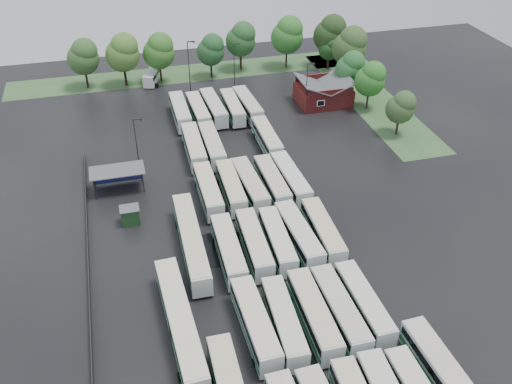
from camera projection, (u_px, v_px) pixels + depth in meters
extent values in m
plane|color=black|center=(265.00, 260.00, 74.34)|extent=(160.00, 160.00, 0.00)
cube|color=maroon|center=(323.00, 95.00, 112.73)|extent=(10.00, 8.00, 3.40)
cube|color=#4C4F51|center=(312.00, 84.00, 110.73)|extent=(5.07, 8.60, 2.19)
cube|color=#4C4F51|center=(336.00, 81.00, 111.80)|extent=(5.07, 8.60, 2.19)
cube|color=maroon|center=(331.00, 93.00, 108.30)|extent=(9.00, 0.20, 1.20)
cube|color=silver|center=(321.00, 103.00, 108.89)|extent=(1.60, 0.12, 1.20)
cylinder|color=#2D2D30|center=(95.00, 190.00, 84.92)|extent=(0.16, 0.16, 3.40)
cylinder|color=#2D2D30|center=(143.00, 183.00, 86.46)|extent=(0.16, 0.16, 3.40)
cylinder|color=#2D2D30|center=(94.00, 178.00, 87.48)|extent=(0.16, 0.16, 3.40)
cylinder|color=#2D2D30|center=(141.00, 172.00, 89.02)|extent=(0.16, 0.16, 3.40)
cube|color=#4C4F51|center=(117.00, 171.00, 85.96)|extent=(8.20, 4.20, 0.15)
cube|color=navy|center=(118.00, 175.00, 88.54)|extent=(7.60, 0.08, 2.60)
cube|color=#163918|center=(130.00, 216.00, 80.24)|extent=(2.50, 2.00, 2.50)
cube|color=#4C4F51|center=(129.00, 208.00, 79.50)|extent=(2.70, 2.20, 0.12)
cube|color=#375C2E|center=(195.00, 73.00, 126.56)|extent=(80.00, 10.00, 0.01)
cube|color=#375C2E|center=(369.00, 97.00, 115.82)|extent=(10.00, 50.00, 0.01)
cube|color=#2D2D30|center=(88.00, 247.00, 75.64)|extent=(0.10, 50.00, 1.20)
cylinder|color=black|center=(401.00, 381.00, 58.17)|extent=(2.52, 0.95, 0.95)
cube|color=silver|center=(255.00, 324.00, 62.64)|extent=(2.84, 12.53, 2.86)
cube|color=black|center=(255.00, 320.00, 62.32)|extent=(2.89, 12.03, 0.92)
cube|color=#226D4A|center=(255.00, 328.00, 63.00)|extent=(2.88, 12.28, 0.63)
cube|color=beige|center=(255.00, 314.00, 61.81)|extent=(2.73, 12.16, 0.12)
cylinder|color=black|center=(265.00, 361.00, 60.25)|extent=(2.65, 1.00, 1.00)
cylinder|color=black|center=(247.00, 307.00, 66.64)|extent=(2.65, 1.00, 1.00)
cube|color=silver|center=(284.00, 322.00, 62.94)|extent=(3.10, 12.18, 2.77)
cube|color=black|center=(284.00, 318.00, 62.63)|extent=(3.13, 11.70, 0.89)
cube|color=#206A40|center=(284.00, 326.00, 63.28)|extent=(3.14, 11.94, 0.61)
cube|color=beige|center=(284.00, 313.00, 62.14)|extent=(2.98, 11.81, 0.12)
cylinder|color=black|center=(294.00, 357.00, 60.63)|extent=(2.56, 0.97, 0.97)
cylinder|color=black|center=(274.00, 306.00, 66.81)|extent=(2.56, 0.97, 0.97)
cube|color=silver|center=(314.00, 315.00, 63.77)|extent=(2.77, 12.54, 2.87)
cube|color=black|center=(314.00, 311.00, 63.45)|extent=(2.83, 12.04, 0.92)
cube|color=#197547|center=(313.00, 319.00, 64.12)|extent=(2.82, 12.29, 0.63)
cube|color=beige|center=(315.00, 305.00, 62.93)|extent=(2.66, 12.16, 0.13)
cylinder|color=black|center=(326.00, 350.00, 61.37)|extent=(2.66, 1.00, 1.00)
cylinder|color=black|center=(302.00, 299.00, 67.77)|extent=(2.66, 1.00, 1.00)
cube|color=silver|center=(339.00, 310.00, 64.32)|extent=(2.74, 12.49, 2.86)
cube|color=black|center=(340.00, 307.00, 64.00)|extent=(2.79, 12.00, 0.91)
cube|color=#22784E|center=(339.00, 314.00, 64.68)|extent=(2.79, 12.24, 0.63)
cube|color=beige|center=(341.00, 301.00, 63.49)|extent=(2.63, 12.12, 0.12)
cylinder|color=black|center=(352.00, 346.00, 61.94)|extent=(2.65, 1.00, 1.00)
cylinder|color=black|center=(326.00, 295.00, 68.32)|extent=(2.65, 1.00, 1.00)
cube|color=silver|center=(364.00, 303.00, 65.31)|extent=(2.62, 11.99, 2.74)
cube|color=black|center=(364.00, 300.00, 65.00)|extent=(2.68, 11.51, 0.88)
cube|color=#146838|center=(363.00, 307.00, 65.65)|extent=(2.67, 11.75, 0.60)
cube|color=beige|center=(365.00, 294.00, 64.51)|extent=(2.52, 11.63, 0.12)
cylinder|color=black|center=(376.00, 336.00, 63.02)|extent=(2.54, 0.96, 0.96)
cylinder|color=black|center=(349.00, 290.00, 69.14)|extent=(2.54, 0.96, 0.96)
cube|color=silver|center=(229.00, 250.00, 73.06)|extent=(2.84, 12.35, 2.82)
cube|color=black|center=(228.00, 247.00, 72.75)|extent=(2.89, 11.86, 0.90)
cube|color=#2D734F|center=(229.00, 254.00, 73.41)|extent=(2.89, 12.11, 0.62)
cube|color=beige|center=(228.00, 241.00, 72.24)|extent=(2.73, 11.98, 0.12)
cylinder|color=black|center=(236.00, 279.00, 70.71)|extent=(2.61, 0.98, 0.98)
cylinder|color=black|center=(222.00, 240.00, 77.00)|extent=(2.61, 0.98, 0.98)
cube|color=silver|center=(254.00, 244.00, 74.11)|extent=(2.96, 12.34, 2.81)
cube|color=black|center=(254.00, 241.00, 73.79)|extent=(3.00, 11.85, 0.90)
cube|color=#146838|center=(254.00, 248.00, 74.45)|extent=(3.00, 12.10, 0.62)
cube|color=beige|center=(254.00, 235.00, 73.29)|extent=(2.84, 11.97, 0.12)
cylinder|color=black|center=(262.00, 272.00, 71.76)|extent=(2.61, 0.98, 0.98)
cylinder|color=black|center=(247.00, 234.00, 78.03)|extent=(2.61, 0.98, 0.98)
cube|color=silver|center=(277.00, 241.00, 74.75)|extent=(2.97, 11.96, 2.72)
cube|color=black|center=(278.00, 238.00, 74.44)|extent=(3.01, 11.48, 0.87)
cube|color=#1F7148|center=(277.00, 244.00, 75.08)|extent=(3.01, 11.72, 0.60)
cube|color=beige|center=(278.00, 232.00, 73.96)|extent=(2.85, 11.60, 0.12)
cylinder|color=black|center=(286.00, 267.00, 72.48)|extent=(2.52, 0.95, 0.95)
cylinder|color=black|center=(269.00, 232.00, 78.54)|extent=(2.52, 0.95, 0.95)
cube|color=silver|center=(299.00, 235.00, 75.55)|extent=(3.11, 12.56, 2.86)
cube|color=black|center=(299.00, 232.00, 75.23)|extent=(3.15, 12.06, 0.91)
cube|color=#22744E|center=(299.00, 239.00, 75.90)|extent=(3.15, 12.31, 0.63)
cube|color=beige|center=(299.00, 227.00, 74.72)|extent=(2.99, 12.18, 0.12)
cylinder|color=black|center=(308.00, 263.00, 73.16)|extent=(2.65, 1.00, 1.00)
cylinder|color=black|center=(289.00, 226.00, 79.54)|extent=(2.65, 1.00, 1.00)
cube|color=silver|center=(323.00, 232.00, 76.27)|extent=(2.97, 12.28, 2.80)
cube|color=black|center=(323.00, 228.00, 75.95)|extent=(3.02, 11.79, 0.89)
cube|color=#1A6D45|center=(323.00, 235.00, 76.61)|extent=(3.01, 12.04, 0.61)
cube|color=beige|center=(324.00, 223.00, 75.45)|extent=(2.86, 11.91, 0.12)
cylinder|color=black|center=(333.00, 258.00, 73.93)|extent=(2.59, 0.98, 0.98)
cylinder|color=black|center=(312.00, 223.00, 80.17)|extent=(2.59, 0.98, 0.98)
cube|color=silver|center=(208.00, 191.00, 84.37)|extent=(2.63, 12.25, 2.80)
cube|color=black|center=(208.00, 188.00, 84.06)|extent=(2.69, 11.76, 0.90)
cube|color=#276642|center=(208.00, 194.00, 84.72)|extent=(2.68, 12.01, 0.62)
cube|color=beige|center=(208.00, 183.00, 83.56)|extent=(2.53, 11.88, 0.12)
cylinder|color=black|center=(214.00, 213.00, 82.03)|extent=(2.60, 0.98, 0.98)
cylinder|color=black|center=(204.00, 185.00, 88.29)|extent=(2.60, 0.98, 0.98)
cube|color=silver|center=(231.00, 187.00, 85.15)|extent=(2.76, 12.06, 2.75)
cube|color=black|center=(231.00, 184.00, 84.84)|extent=(2.81, 11.58, 0.88)
cube|color=#177741|center=(231.00, 191.00, 85.49)|extent=(2.81, 11.82, 0.61)
cube|color=beige|center=(231.00, 179.00, 84.35)|extent=(2.66, 11.70, 0.12)
cylinder|color=black|center=(237.00, 209.00, 82.85)|extent=(2.55, 0.96, 0.96)
cylinder|color=black|center=(226.00, 182.00, 88.99)|extent=(2.55, 0.96, 0.96)
cube|color=silver|center=(250.00, 185.00, 85.60)|extent=(3.13, 12.45, 2.83)
cube|color=black|center=(250.00, 182.00, 85.28)|extent=(3.17, 11.96, 0.91)
cube|color=#257951|center=(250.00, 189.00, 85.95)|extent=(3.17, 12.20, 0.62)
cube|color=#C3B897|center=(250.00, 177.00, 84.77)|extent=(3.01, 12.07, 0.12)
cylinder|color=black|center=(257.00, 208.00, 83.23)|extent=(2.62, 0.99, 0.99)
cylinder|color=black|center=(244.00, 179.00, 89.55)|extent=(2.62, 0.99, 0.99)
cube|color=silver|center=(272.00, 182.00, 86.31)|extent=(2.62, 12.12, 2.77)
cube|color=black|center=(272.00, 179.00, 86.00)|extent=(2.68, 11.64, 0.89)
cube|color=#2D6C49|center=(272.00, 186.00, 86.66)|extent=(2.67, 11.88, 0.61)
cube|color=beige|center=(272.00, 174.00, 85.51)|extent=(2.51, 11.76, 0.12)
cylinder|color=black|center=(279.00, 204.00, 84.00)|extent=(2.57, 0.97, 0.97)
cylinder|color=black|center=(265.00, 177.00, 90.19)|extent=(2.57, 0.97, 0.97)
cube|color=silver|center=(291.00, 179.00, 86.90)|extent=(2.98, 12.54, 2.86)
cube|color=black|center=(291.00, 176.00, 86.58)|extent=(3.03, 12.04, 0.91)
cube|color=#21734D|center=(290.00, 183.00, 87.25)|extent=(3.02, 12.29, 0.63)
cube|color=silver|center=(291.00, 171.00, 86.07)|extent=(2.86, 12.16, 0.12)
cylinder|color=black|center=(298.00, 201.00, 84.51)|extent=(2.65, 1.00, 1.00)
cylinder|color=black|center=(283.00, 174.00, 90.89)|extent=(2.65, 1.00, 1.00)
cube|color=silver|center=(194.00, 147.00, 95.15)|extent=(2.90, 12.61, 2.88)
cube|color=black|center=(194.00, 144.00, 94.82)|extent=(2.95, 12.11, 0.92)
cube|color=#296643|center=(194.00, 150.00, 95.50)|extent=(2.94, 12.36, 0.63)
cube|color=beige|center=(193.00, 139.00, 94.31)|extent=(2.79, 12.23, 0.13)
cylinder|color=black|center=(199.00, 166.00, 92.74)|extent=(2.67, 1.00, 1.00)
cylinder|color=black|center=(190.00, 143.00, 99.16)|extent=(2.67, 1.00, 1.00)
cube|color=silver|center=(212.00, 146.00, 95.50)|extent=(2.75, 12.52, 2.86)
cube|color=black|center=(212.00, 143.00, 95.18)|extent=(2.81, 12.02, 0.92)
cube|color=#21724C|center=(212.00, 149.00, 95.86)|extent=(2.80, 12.27, 0.63)
cube|color=beige|center=(212.00, 138.00, 94.67)|extent=(2.64, 12.15, 0.12)
cylinder|color=black|center=(217.00, 165.00, 93.11)|extent=(2.65, 1.00, 1.00)
cylinder|color=black|center=(208.00, 142.00, 99.50)|extent=(2.65, 1.00, 1.00)
cube|color=silver|center=(267.00, 139.00, 97.67)|extent=(2.62, 12.06, 2.76)
cube|color=black|center=(267.00, 136.00, 97.36)|extent=(2.68, 11.58, 0.88)
cube|color=#216D43|center=(267.00, 142.00, 98.01)|extent=(2.67, 11.82, 0.61)
cube|color=beige|center=(267.00, 131.00, 96.87)|extent=(2.52, 11.70, 0.12)
cylinder|color=black|center=(273.00, 157.00, 95.37)|extent=(2.56, 0.96, 0.96)
cylinder|color=black|center=(261.00, 135.00, 101.52)|extent=(2.56, 0.96, 0.96)
cube|color=silver|center=(180.00, 112.00, 106.08)|extent=(2.67, 12.43, 2.84)
cube|color=black|center=(180.00, 109.00, 105.76)|extent=(2.73, 11.93, 0.91)
cube|color=#1A6844|center=(181.00, 115.00, 106.43)|extent=(2.72, 12.18, 0.63)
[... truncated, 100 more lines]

